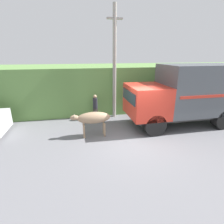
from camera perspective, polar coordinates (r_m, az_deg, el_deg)
ground_plane at (r=8.53m, az=7.98°, el=-8.99°), size 60.00×60.00×0.00m
hillside_embankment at (r=13.80m, az=-0.50°, el=8.61°), size 32.00×5.10×3.08m
cargo_truck at (r=10.58m, az=23.89°, el=5.60°), size 6.42×2.44×3.38m
brown_cow at (r=8.52m, az=-6.25°, el=-2.01°), size 1.93×0.57×1.25m
pedestrian_on_hill at (r=10.78m, az=-5.48°, el=2.03°), size 0.37×0.37×1.56m
utility_pole at (r=10.83m, az=0.82°, el=15.78°), size 0.90×0.22×6.56m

